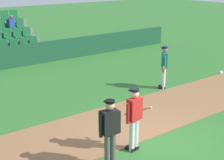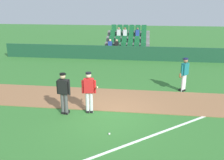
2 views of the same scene
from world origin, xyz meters
name	(u,v)px [view 1 (image 1 of 2)]	position (x,y,z in m)	size (l,w,h in m)	color
ground_plane	(156,143)	(0.00, 0.00, 0.00)	(80.00, 80.00, 0.00)	#33702D
infield_dirt_path	(120,123)	(0.00, 1.64, 0.01)	(28.00, 2.74, 0.03)	#936642
dugout_fence	(18,56)	(0.00, 10.00, 0.56)	(20.00, 0.16, 1.11)	#19472D
stadium_bleachers	(1,45)	(-0.01, 12.29, 0.74)	(3.90, 3.80, 2.45)	slate
batter_red_jersey	(134,117)	(-0.75, 0.08, 0.97)	(0.72, 0.75, 1.76)	silver
umpire_home_plate	(110,130)	(-1.74, -0.17, 1.00)	(0.59, 0.34, 1.76)	#4C4C4C
runner_teal_jersey	(164,66)	(3.51, 3.22, 0.96)	(0.54, 0.52, 1.76)	white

